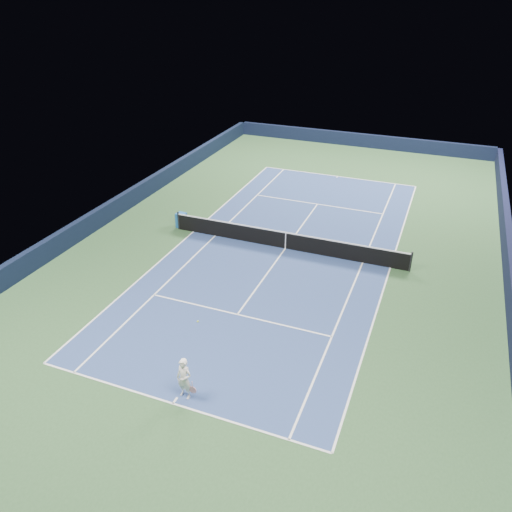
% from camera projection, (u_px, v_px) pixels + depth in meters
% --- Properties ---
extents(ground, '(40.00, 40.00, 0.00)m').
position_uv_depth(ground, '(285.00, 249.00, 26.45)').
color(ground, '#2A4C29').
rests_on(ground, ground).
extents(wall_far, '(22.00, 0.35, 1.10)m').
position_uv_depth(wall_far, '(360.00, 140.00, 42.29)').
color(wall_far, black).
rests_on(wall_far, ground).
extents(wall_right, '(0.35, 40.00, 1.10)m').
position_uv_depth(wall_right, '(511.00, 279.00, 22.71)').
color(wall_right, black).
rests_on(wall_right, ground).
extents(wall_left, '(0.35, 40.00, 1.10)m').
position_uv_depth(wall_left, '(113.00, 209.00, 29.66)').
color(wall_left, black).
rests_on(wall_left, ground).
extents(court_surface, '(10.97, 23.77, 0.01)m').
position_uv_depth(court_surface, '(285.00, 248.00, 26.45)').
color(court_surface, navy).
rests_on(court_surface, ground).
extents(baseline_far, '(10.97, 0.08, 0.00)m').
position_uv_depth(baseline_far, '(338.00, 176.00, 36.11)').
color(baseline_far, white).
rests_on(baseline_far, ground).
extents(baseline_near, '(10.97, 0.08, 0.00)m').
position_uv_depth(baseline_near, '(173.00, 403.00, 16.79)').
color(baseline_near, white).
rests_on(baseline_near, ground).
extents(sideline_doubles_right, '(0.08, 23.77, 0.00)m').
position_uv_depth(sideline_doubles_right, '(390.00, 268.00, 24.69)').
color(sideline_doubles_right, white).
rests_on(sideline_doubles_right, ground).
extents(sideline_doubles_left, '(0.08, 23.77, 0.00)m').
position_uv_depth(sideline_doubles_left, '(193.00, 232.00, 28.21)').
color(sideline_doubles_left, white).
rests_on(sideline_doubles_left, ground).
extents(sideline_singles_right, '(0.08, 23.77, 0.00)m').
position_uv_depth(sideline_singles_right, '(363.00, 263.00, 25.13)').
color(sideline_singles_right, white).
rests_on(sideline_singles_right, ground).
extents(sideline_singles_left, '(0.08, 23.77, 0.00)m').
position_uv_depth(sideline_singles_left, '(215.00, 236.00, 27.77)').
color(sideline_singles_left, white).
rests_on(sideline_singles_left, ground).
extents(service_line_far, '(8.23, 0.08, 0.00)m').
position_uv_depth(service_line_far, '(317.00, 204.00, 31.65)').
color(service_line_far, white).
rests_on(service_line_far, ground).
extents(service_line_near, '(8.23, 0.08, 0.00)m').
position_uv_depth(service_line_near, '(237.00, 314.00, 21.25)').
color(service_line_near, white).
rests_on(service_line_near, ground).
extents(center_service_line, '(0.08, 12.80, 0.00)m').
position_uv_depth(center_service_line, '(285.00, 248.00, 26.45)').
color(center_service_line, white).
rests_on(center_service_line, ground).
extents(center_mark_far, '(0.08, 0.30, 0.00)m').
position_uv_depth(center_mark_far, '(337.00, 177.00, 35.98)').
color(center_mark_far, white).
rests_on(center_mark_far, ground).
extents(center_mark_near, '(0.08, 0.30, 0.00)m').
position_uv_depth(center_mark_near, '(175.00, 400.00, 16.91)').
color(center_mark_near, white).
rests_on(center_mark_near, ground).
extents(tennis_net, '(12.90, 0.10, 1.07)m').
position_uv_depth(tennis_net, '(286.00, 240.00, 26.21)').
color(tennis_net, black).
rests_on(tennis_net, ground).
extents(sponsor_cube, '(0.60, 0.53, 0.86)m').
position_uv_depth(sponsor_cube, '(181.00, 220.00, 28.54)').
color(sponsor_cube, '#1C5CAA').
rests_on(sponsor_cube, ground).
extents(tennis_player, '(0.78, 1.27, 2.53)m').
position_uv_depth(tennis_player, '(184.00, 379.00, 16.71)').
color(tennis_player, white).
rests_on(tennis_player, ground).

